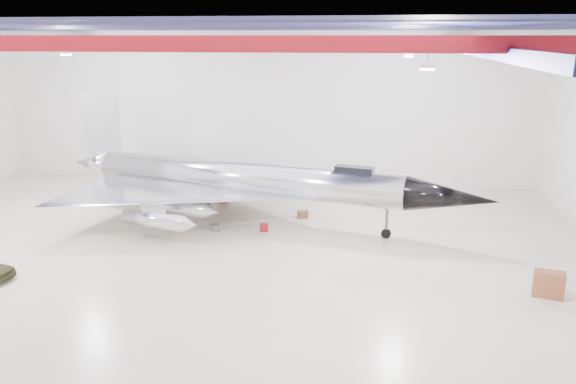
# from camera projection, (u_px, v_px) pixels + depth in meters

# --- Properties ---
(floor) EXTENTS (40.00, 40.00, 0.00)m
(floor) POSITION_uv_depth(u_px,v_px,m) (205.00, 251.00, 28.73)
(floor) COLOR #B7A791
(floor) RESTS_ON ground
(wall_back) EXTENTS (40.00, 0.00, 40.00)m
(wall_back) POSITION_uv_depth(u_px,v_px,m) (262.00, 108.00, 41.53)
(wall_back) COLOR silver
(wall_back) RESTS_ON floor
(ceiling) EXTENTS (40.00, 40.00, 0.00)m
(ceiling) POSITION_uv_depth(u_px,v_px,m) (196.00, 27.00, 25.77)
(ceiling) COLOR #0A0F38
(ceiling) RESTS_ON wall_back
(ceiling_structure) EXTENTS (39.50, 29.50, 1.08)m
(ceiling_structure) POSITION_uv_depth(u_px,v_px,m) (196.00, 43.00, 25.95)
(ceiling_structure) COLOR maroon
(ceiling_structure) RESTS_ON ceiling
(jet_aircraft) EXTENTS (26.09, 17.80, 7.18)m
(jet_aircraft) POSITION_uv_depth(u_px,v_px,m) (243.00, 182.00, 32.82)
(jet_aircraft) COLOR silver
(jet_aircraft) RESTS_ON floor
(desk) EXTENTS (1.35, 0.90, 1.13)m
(desk) POSITION_uv_depth(u_px,v_px,m) (549.00, 284.00, 23.56)
(desk) COLOR brown
(desk) RESTS_ON floor
(toolbox_red) EXTENTS (0.62, 0.57, 0.35)m
(toolbox_red) POSITION_uv_depth(u_px,v_px,m) (224.00, 200.00, 37.07)
(toolbox_red) COLOR maroon
(toolbox_red) RESTS_ON floor
(engine_drum) EXTENTS (0.59, 0.59, 0.41)m
(engine_drum) POSITION_uv_depth(u_px,v_px,m) (216.00, 228.00, 31.59)
(engine_drum) COLOR #59595B
(engine_drum) RESTS_ON floor
(parts_bin) EXTENTS (0.73, 0.64, 0.43)m
(parts_bin) POSITION_uv_depth(u_px,v_px,m) (303.00, 214.00, 33.92)
(parts_bin) COLOR olive
(parts_bin) RESTS_ON floor
(tool_chest) EXTENTS (0.59, 0.59, 0.42)m
(tool_chest) POSITION_uv_depth(u_px,v_px,m) (264.00, 228.00, 31.58)
(tool_chest) COLOR maroon
(tool_chest) RESTS_ON floor
(oil_barrel) EXTENTS (0.55, 0.45, 0.37)m
(oil_barrel) POSITION_uv_depth(u_px,v_px,m) (181.00, 221.00, 32.85)
(oil_barrel) COLOR olive
(oil_barrel) RESTS_ON floor
(spares_box) EXTENTS (0.55, 0.55, 0.38)m
(spares_box) POSITION_uv_depth(u_px,v_px,m) (254.00, 191.00, 39.03)
(spares_box) COLOR #59595B
(spares_box) RESTS_ON floor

